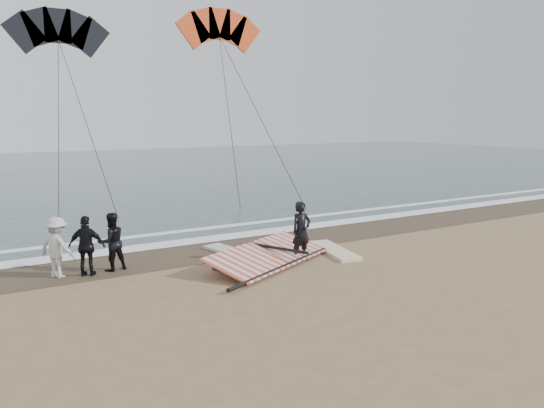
% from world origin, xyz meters
% --- Properties ---
extents(ground, '(120.00, 120.00, 0.00)m').
position_xyz_m(ground, '(0.00, 0.00, 0.00)').
color(ground, '#8C704C').
rests_on(ground, ground).
extents(sea, '(120.00, 54.00, 0.02)m').
position_xyz_m(sea, '(0.00, 33.00, 0.01)').
color(sea, '#233838').
rests_on(sea, ground).
extents(wet_sand, '(120.00, 2.80, 0.01)m').
position_xyz_m(wet_sand, '(0.00, 4.50, 0.01)').
color(wet_sand, '#4C3D2B').
rests_on(wet_sand, ground).
extents(foam_near, '(120.00, 0.90, 0.01)m').
position_xyz_m(foam_near, '(0.00, 5.90, 0.03)').
color(foam_near, white).
rests_on(foam_near, sea).
extents(foam_far, '(120.00, 0.45, 0.01)m').
position_xyz_m(foam_far, '(0.00, 7.60, 0.03)').
color(foam_far, white).
rests_on(foam_far, sea).
extents(man_main, '(0.67, 0.45, 1.78)m').
position_xyz_m(man_main, '(-0.03, 1.98, 0.89)').
color(man_main, black).
rests_on(man_main, ground).
extents(board_white, '(1.24, 2.65, 0.10)m').
position_xyz_m(board_white, '(1.43, 2.27, 0.05)').
color(board_white, white).
rests_on(board_white, ground).
extents(board_cream, '(1.09, 2.46, 0.10)m').
position_xyz_m(board_cream, '(-1.43, 3.71, 0.05)').
color(board_cream, beige).
rests_on(board_cream, ground).
extents(trio_cluster, '(2.42, 1.31, 1.65)m').
position_xyz_m(trio_cluster, '(-5.90, 3.82, 0.82)').
color(trio_cluster, black).
rests_on(trio_cluster, ground).
extents(sail_rig, '(4.48, 3.49, 0.52)m').
position_xyz_m(sail_rig, '(-1.16, 2.25, 0.20)').
color(sail_rig, black).
rests_on(sail_rig, ground).
extents(kite_red, '(6.67, 6.59, 16.13)m').
position_xyz_m(kite_red, '(6.99, 22.04, 9.74)').
color(kite_red, '#EE4E1C').
rests_on(kite_red, ground).
extents(kite_dark, '(6.68, 6.58, 15.62)m').
position_xyz_m(kite_dark, '(-2.74, 23.96, 9.08)').
color(kite_dark, black).
rests_on(kite_dark, ground).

